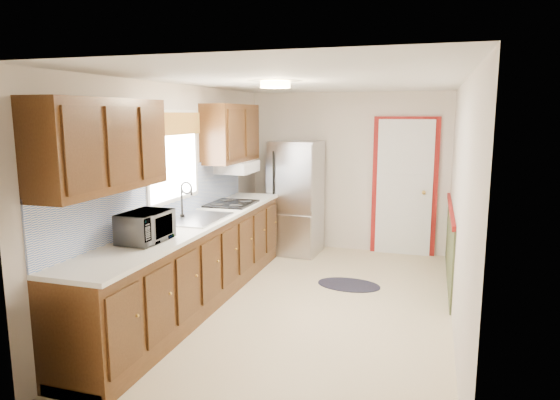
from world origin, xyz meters
The scene contains 8 objects.
room_shell centered at (0.00, 0.00, 1.20)m, with size 3.20×5.20×2.52m.
kitchen_run centered at (-1.24, -0.29, 0.81)m, with size 0.63×4.00×2.20m.
back_wall_trim centered at (0.99, 2.21, 0.89)m, with size 1.12×2.30×2.08m.
ceiling_fixture centered at (-0.30, -0.20, 2.36)m, with size 0.30×0.30×0.06m, color #FFD88C.
microwave centered at (-1.20, -1.22, 1.11)m, with size 0.49×0.27×0.33m, color white.
refrigerator centered at (-0.70, 2.05, 0.84)m, with size 0.74×0.73×1.68m.
rug centered at (0.32, 0.81, 0.01)m, with size 0.77×0.50×0.01m, color black.
cooktop centered at (-1.19, 0.75, 0.95)m, with size 0.53×0.64×0.02m, color black.
Camera 1 is at (1.24, -5.03, 2.07)m, focal length 32.00 mm.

